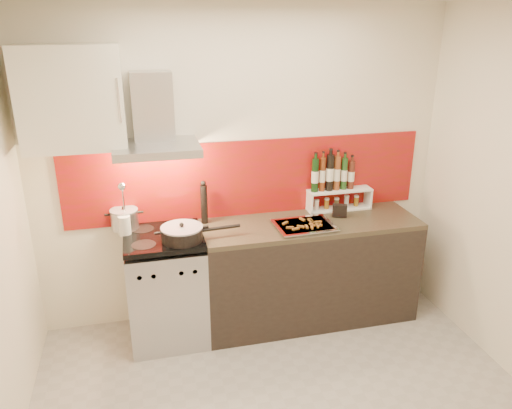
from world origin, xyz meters
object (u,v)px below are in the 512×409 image
object	(u,v)px
saute_pan	(183,233)
stock_pot	(125,219)
counter	(309,270)
pepper_mill	(204,203)
baking_tray	(304,225)
range_stove	(167,288)

from	to	relation	value
saute_pan	stock_pot	bearing A→B (deg)	141.77
counter	stock_pot	distance (m)	1.59
counter	stock_pot	size ratio (longest dim) A/B	8.32
pepper_mill	baking_tray	bearing A→B (deg)	-20.35
baking_tray	range_stove	bearing A→B (deg)	175.16
range_stove	baking_tray	world-z (taller)	baking_tray
stock_pot	saute_pan	bearing A→B (deg)	-38.23
stock_pot	baking_tray	world-z (taller)	stock_pot
range_stove	pepper_mill	bearing A→B (deg)	28.27
saute_pan	baking_tray	bearing A→B (deg)	2.18
counter	saute_pan	xyz separation A→B (m)	(-1.06, -0.14, 0.52)
counter	saute_pan	bearing A→B (deg)	-172.69
range_stove	pepper_mill	xyz separation A→B (m)	(0.35, 0.19, 0.63)
stock_pot	counter	bearing A→B (deg)	-7.54
stock_pot	baking_tray	xyz separation A→B (m)	(1.39, -0.29, -0.07)
stock_pot	baking_tray	bearing A→B (deg)	-11.97
stock_pot	pepper_mill	size ratio (longest dim) A/B	0.60
range_stove	pepper_mill	size ratio (longest dim) A/B	2.52
range_stove	stock_pot	bearing A→B (deg)	144.36
counter	baking_tray	bearing A→B (deg)	-131.96
stock_pot	saute_pan	size ratio (longest dim) A/B	0.36
range_stove	counter	xyz separation A→B (m)	(1.20, 0.00, 0.01)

